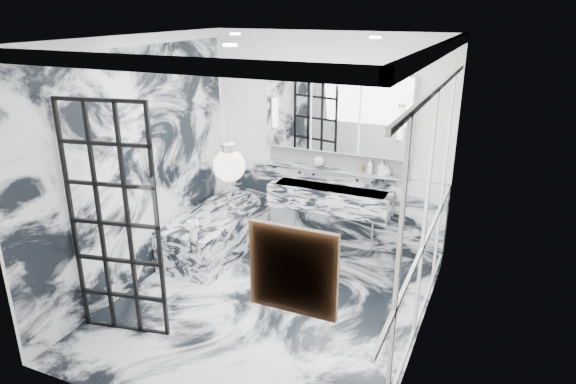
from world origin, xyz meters
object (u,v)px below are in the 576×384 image
at_px(trough_sink, 330,199).
at_px(mirror_cabinet, 337,113).
at_px(crittall_door, 114,224).
at_px(bathtub, 217,233).

distance_m(trough_sink, mirror_cabinet, 1.10).
xyz_separation_m(crittall_door, trough_sink, (1.26, 2.52, -0.43)).
bearing_deg(crittall_door, trough_sink, 51.97).
height_order(trough_sink, bathtub, trough_sink).
bearing_deg(bathtub, mirror_cabinet, 32.06).
bearing_deg(crittall_door, bathtub, 80.58).
relative_size(crittall_door, bathtub, 1.40).
distance_m(crittall_door, trough_sink, 2.85).
relative_size(trough_sink, bathtub, 0.97).
distance_m(trough_sink, bathtub, 1.55).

